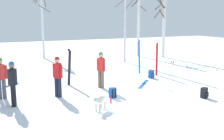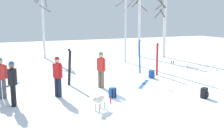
% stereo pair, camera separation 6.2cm
% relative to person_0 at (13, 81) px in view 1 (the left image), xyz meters
% --- Properties ---
extents(ground_plane, '(60.00, 60.00, 0.00)m').
position_rel_person_0_xyz_m(ground_plane, '(4.63, -1.57, -0.98)').
color(ground_plane, white).
extents(person_0, '(0.34, 0.50, 1.72)m').
position_rel_person_0_xyz_m(person_0, '(0.00, 0.00, 0.00)').
color(person_0, black).
rests_on(person_0, ground_plane).
extents(person_1, '(0.52, 0.34, 1.72)m').
position_rel_person_0_xyz_m(person_1, '(-0.34, 1.20, 0.00)').
color(person_1, '#4C4C56').
rests_on(person_1, ground_plane).
extents(person_2, '(0.34, 0.48, 1.72)m').
position_rel_person_0_xyz_m(person_2, '(4.05, 1.18, 0.00)').
color(person_2, '#72604C').
rests_on(person_2, ground_plane).
extents(person_3, '(0.34, 0.46, 1.72)m').
position_rel_person_0_xyz_m(person_3, '(1.82, 0.52, 0.00)').
color(person_3, '#1E2338').
rests_on(person_3, ground_plane).
extents(dog, '(0.72, 0.60, 0.57)m').
position_rel_person_0_xyz_m(dog, '(2.75, -1.81, -0.59)').
color(dog, beige).
rests_on(dog, ground_plane).
extents(ski_pair_planted_0, '(0.05, 0.25, 1.99)m').
position_rel_person_0_xyz_m(ski_pair_planted_0, '(7.44, 3.42, 0.01)').
color(ski_pair_planted_0, blue).
rests_on(ski_pair_planted_0, ground_plane).
extents(ski_pair_planted_1, '(0.14, 0.02, 1.87)m').
position_rel_person_0_xyz_m(ski_pair_planted_1, '(8.08, 2.52, -0.05)').
color(ski_pair_planted_1, red).
rests_on(ski_pair_planted_1, ground_plane).
extents(ski_pair_planted_2, '(0.23, 0.02, 1.80)m').
position_rel_person_0_xyz_m(ski_pair_planted_2, '(2.85, 2.33, -0.09)').
color(ski_pair_planted_2, black).
rests_on(ski_pair_planted_2, ground_plane).
extents(ski_pair_lying_0, '(1.52, 1.46, 0.05)m').
position_rel_person_0_xyz_m(ski_pair_lying_0, '(-0.04, 3.23, -0.97)').
color(ski_pair_lying_0, blue).
rests_on(ski_pair_lying_0, ground_plane).
extents(ski_pair_lying_1, '(1.42, 1.52, 0.05)m').
position_rel_person_0_xyz_m(ski_pair_lying_1, '(6.25, 0.94, -0.97)').
color(ski_pair_lying_1, blue).
rests_on(ski_pair_lying_1, ground_plane).
extents(ski_poles_1, '(0.07, 0.24, 1.41)m').
position_rel_person_0_xyz_m(ski_poles_1, '(6.58, -0.88, -0.23)').
color(ski_poles_1, '#B2B2BC').
rests_on(ski_poles_1, ground_plane).
extents(backpack_0, '(0.30, 0.32, 0.44)m').
position_rel_person_0_xyz_m(backpack_0, '(7.39, 1.99, -0.77)').
color(backpack_0, '#1E4C99').
rests_on(backpack_0, ground_plane).
extents(backpack_1, '(0.28, 0.31, 0.44)m').
position_rel_person_0_xyz_m(backpack_1, '(3.83, -0.58, -0.77)').
color(backpack_1, '#1E4C99').
rests_on(backpack_1, ground_plane).
extents(backpack_2, '(0.31, 0.33, 0.44)m').
position_rel_person_0_xyz_m(backpack_2, '(7.27, -2.20, -0.77)').
color(backpack_2, black).
rests_on(backpack_2, ground_plane).
extents(water_bottle_0, '(0.07, 0.07, 0.26)m').
position_rel_person_0_xyz_m(water_bottle_0, '(3.46, -1.22, -0.86)').
color(water_bottle_0, red).
rests_on(water_bottle_0, ground_plane).
extents(birch_tree_2, '(1.18, 1.21, 5.46)m').
position_rel_person_0_xyz_m(birch_tree_2, '(3.57, 12.21, 1.95)').
color(birch_tree_2, silver).
rests_on(birch_tree_2, ground_plane).
extents(birch_tree_3, '(1.35, 0.95, 6.37)m').
position_rel_person_0_xyz_m(birch_tree_3, '(8.62, 7.54, 2.30)').
color(birch_tree_3, silver).
rests_on(birch_tree_3, ground_plane).
extents(birch_tree_4, '(1.14, 1.19, 5.64)m').
position_rel_person_0_xyz_m(birch_tree_4, '(11.14, 9.90, 1.99)').
color(birch_tree_4, silver).
rests_on(birch_tree_4, ground_plane).
extents(birch_tree_5, '(1.17, 1.63, 5.79)m').
position_rel_person_0_xyz_m(birch_tree_5, '(12.68, 8.49, 2.05)').
color(birch_tree_5, silver).
rests_on(birch_tree_5, ground_plane).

